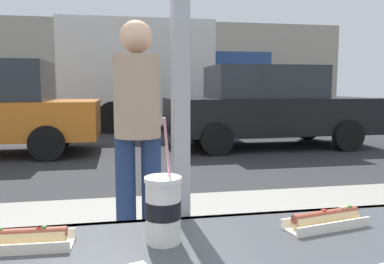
{
  "coord_description": "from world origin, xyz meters",
  "views": [
    {
      "loc": [
        -0.18,
        -1.12,
        1.34
      ],
      "look_at": [
        0.41,
        2.1,
        0.95
      ],
      "focal_mm": 36.15,
      "sensor_mm": 36.0,
      "label": 1
    }
  ],
  "objects_px": {
    "hotdog_tray_far": "(26,239)",
    "parked_car_black": "(267,106)",
    "soda_cup_right": "(163,209)",
    "box_truck": "(158,73)",
    "pedestrian": "(138,124)",
    "hotdog_tray_near": "(325,219)"
  },
  "relations": [
    {
      "from": "box_truck",
      "to": "hotdog_tray_far",
      "type": "bearing_deg",
      "value": -97.23
    },
    {
      "from": "hotdog_tray_far",
      "to": "pedestrian",
      "type": "xyz_separation_m",
      "value": [
        0.36,
        1.67,
        0.13
      ]
    },
    {
      "from": "soda_cup_right",
      "to": "hotdog_tray_far",
      "type": "relative_size",
      "value": 1.4
    },
    {
      "from": "hotdog_tray_far",
      "to": "parked_car_black",
      "type": "distance_m",
      "value": 7.81
    },
    {
      "from": "box_truck",
      "to": "hotdog_tray_near",
      "type": "bearing_deg",
      "value": -93.04
    },
    {
      "from": "hotdog_tray_near",
      "to": "parked_car_black",
      "type": "distance_m",
      "value": 7.49
    },
    {
      "from": "pedestrian",
      "to": "parked_car_black",
      "type": "bearing_deg",
      "value": 60.41
    },
    {
      "from": "box_truck",
      "to": "pedestrian",
      "type": "xyz_separation_m",
      "value": [
        -1.07,
        -9.56,
        -0.64
      ]
    },
    {
      "from": "soda_cup_right",
      "to": "hotdog_tray_far",
      "type": "xyz_separation_m",
      "value": [
        -0.35,
        0.03,
        -0.07
      ]
    },
    {
      "from": "soda_cup_right",
      "to": "hotdog_tray_near",
      "type": "distance_m",
      "value": 0.48
    },
    {
      "from": "hotdog_tray_near",
      "to": "parked_car_black",
      "type": "relative_size",
      "value": 0.06
    },
    {
      "from": "soda_cup_right",
      "to": "hotdog_tray_far",
      "type": "distance_m",
      "value": 0.36
    },
    {
      "from": "parked_car_black",
      "to": "box_truck",
      "type": "height_order",
      "value": "box_truck"
    },
    {
      "from": "box_truck",
      "to": "pedestrian",
      "type": "bearing_deg",
      "value": -96.37
    },
    {
      "from": "soda_cup_right",
      "to": "box_truck",
      "type": "bearing_deg",
      "value": 84.55
    },
    {
      "from": "parked_car_black",
      "to": "box_truck",
      "type": "distance_m",
      "value": 4.71
    },
    {
      "from": "box_truck",
      "to": "pedestrian",
      "type": "relative_size",
      "value": 3.82
    },
    {
      "from": "soda_cup_right",
      "to": "parked_car_black",
      "type": "distance_m",
      "value": 7.69
    },
    {
      "from": "parked_car_black",
      "to": "pedestrian",
      "type": "distance_m",
      "value": 6.17
    },
    {
      "from": "soda_cup_right",
      "to": "box_truck",
      "type": "height_order",
      "value": "box_truck"
    },
    {
      "from": "hotdog_tray_near",
      "to": "hotdog_tray_far",
      "type": "xyz_separation_m",
      "value": [
        -0.83,
        0.01,
        -0.0
      ]
    },
    {
      "from": "hotdog_tray_near",
      "to": "box_truck",
      "type": "xyz_separation_m",
      "value": [
        0.6,
        11.23,
        0.77
      ]
    }
  ]
}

